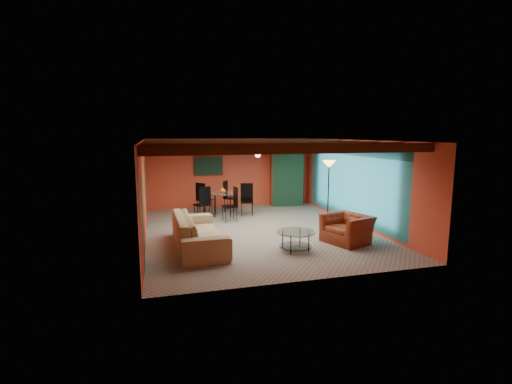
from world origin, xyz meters
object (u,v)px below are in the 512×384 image
object	(u,v)px
sofa	(199,231)
coffee_table	(296,241)
armchair	(347,229)
dining_table	(223,200)
floor_lamp	(328,192)
potted_plant	(286,147)
armoire	(285,179)
vase	(223,181)

from	to	relation	value
sofa	coffee_table	size ratio (longest dim) A/B	2.98
sofa	armchair	size ratio (longest dim) A/B	2.49
armchair	dining_table	size ratio (longest dim) A/B	0.52
dining_table	sofa	bearing A→B (deg)	-109.80
floor_lamp	potted_plant	size ratio (longest dim) A/B	4.30
sofa	dining_table	world-z (taller)	dining_table
sofa	dining_table	distance (m)	3.76
armoire	potted_plant	bearing A→B (deg)	0.00
dining_table	armoire	distance (m)	3.19
coffee_table	dining_table	world-z (taller)	dining_table
dining_table	floor_lamp	distance (m)	3.72
armchair	armoire	distance (m)	5.56
armoire	vase	xyz separation A→B (m)	(-2.84, -1.38, 0.20)
sofa	armoire	xyz separation A→B (m)	(4.11, 4.91, 0.64)
dining_table	vase	distance (m)	0.68
sofa	floor_lamp	world-z (taller)	floor_lamp
armchair	floor_lamp	bearing A→B (deg)	148.18
sofa	armoire	distance (m)	6.44
coffee_table	potted_plant	distance (m)	6.43
floor_lamp	vase	distance (m)	3.70
armoire	armchair	bearing A→B (deg)	-82.45
armchair	floor_lamp	xyz separation A→B (m)	(0.45, 2.09, 0.65)
armchair	vase	world-z (taller)	vase
armoire	potted_plant	world-z (taller)	potted_plant
floor_lamp	vase	xyz separation A→B (m)	(-3.07, 2.05, 0.23)
floor_lamp	sofa	bearing A→B (deg)	-161.09
armchair	dining_table	world-z (taller)	dining_table
coffee_table	armoire	bearing A→B (deg)	72.72
armchair	armoire	bearing A→B (deg)	158.11
potted_plant	sofa	bearing A→B (deg)	-129.92
armoire	vase	bearing A→B (deg)	-144.21
armoire	potted_plant	xyz separation A→B (m)	(0.00, 0.00, 1.30)
sofa	vase	xyz separation A→B (m)	(1.27, 3.53, 0.83)
dining_table	vase	world-z (taller)	vase
dining_table	armoire	bearing A→B (deg)	25.93
sofa	armchair	distance (m)	3.94
armchair	sofa	bearing A→B (deg)	-118.38
coffee_table	armoire	xyz separation A→B (m)	(1.80, 5.80, 0.81)
armoire	dining_table	bearing A→B (deg)	-144.21
armchair	floor_lamp	size ratio (longest dim) A/B	0.56
armoire	floor_lamp	xyz separation A→B (m)	(0.23, -3.43, -0.03)
sofa	potted_plant	distance (m)	6.69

